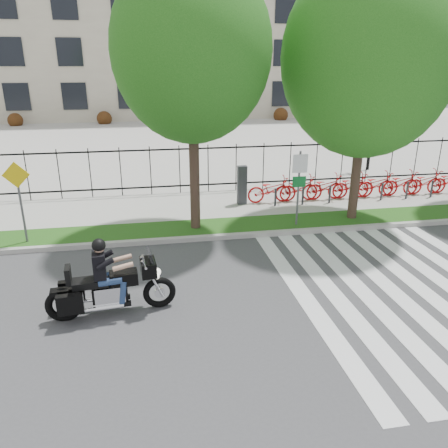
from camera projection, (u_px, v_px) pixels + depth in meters
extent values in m
plane|color=#3E3E41|center=(215.00, 307.00, 10.05)|extent=(120.00, 120.00, 0.00)
cube|color=#A29F98|center=(194.00, 239.00, 13.81)|extent=(60.00, 0.20, 0.15)
cube|color=#204912|center=(191.00, 229.00, 14.60)|extent=(60.00, 1.50, 0.15)
cube|color=#AEACA3|center=(184.00, 207.00, 16.91)|extent=(60.00, 3.50, 0.15)
cube|color=#AEACA3|center=(163.00, 137.00, 33.13)|extent=(80.00, 34.00, 0.10)
cube|color=#AFA48D|center=(150.00, 19.00, 48.19)|extent=(60.00, 20.00, 20.00)
cylinder|color=black|center=(372.00, 133.00, 22.12)|extent=(0.14, 0.14, 4.00)
cylinder|color=black|center=(376.00, 94.00, 21.46)|extent=(0.06, 0.70, 0.70)
sphere|color=white|center=(370.00, 92.00, 21.37)|extent=(0.36, 0.36, 0.36)
sphere|color=white|center=(383.00, 92.00, 21.49)|extent=(0.36, 0.36, 0.36)
cylinder|color=#34231C|center=(194.00, 167.00, 13.89)|extent=(0.32, 0.32, 4.10)
ellipsoid|color=#155413|center=(192.00, 50.00, 12.70)|extent=(4.72, 4.72, 5.43)
cylinder|color=#34231C|center=(357.00, 166.00, 14.89)|extent=(0.32, 0.32, 3.68)
ellipsoid|color=#155413|center=(368.00, 57.00, 13.69)|extent=(5.50, 5.50, 6.32)
cube|color=#2D2D33|center=(242.00, 185.00, 16.76)|extent=(0.35, 0.25, 1.50)
imported|color=red|center=(272.00, 190.00, 17.05)|extent=(1.94, 0.68, 1.02)
cylinder|color=#2D2D33|center=(275.00, 197.00, 16.64)|extent=(0.08, 0.08, 0.70)
imported|color=red|center=(299.00, 188.00, 17.23)|extent=(1.94, 0.68, 1.02)
cylinder|color=#2D2D33|center=(303.00, 196.00, 16.82)|extent=(0.08, 0.08, 0.70)
imported|color=red|center=(325.00, 187.00, 17.41)|extent=(1.94, 0.68, 1.02)
cylinder|color=#2D2D33|center=(330.00, 194.00, 17.01)|extent=(0.08, 0.08, 0.70)
imported|color=red|center=(351.00, 186.00, 17.60)|extent=(1.94, 0.68, 1.02)
cylinder|color=#2D2D33|center=(356.00, 193.00, 17.19)|extent=(0.08, 0.08, 0.70)
imported|color=red|center=(376.00, 184.00, 17.78)|extent=(1.94, 0.68, 1.02)
cylinder|color=#2D2D33|center=(382.00, 192.00, 17.37)|extent=(0.08, 0.08, 0.70)
imported|color=red|center=(401.00, 183.00, 17.96)|extent=(1.94, 0.68, 1.02)
cylinder|color=#2D2D33|center=(407.00, 190.00, 17.56)|extent=(0.08, 0.08, 0.70)
imported|color=red|center=(425.00, 182.00, 18.15)|extent=(1.94, 0.68, 1.02)
cylinder|color=#2D2D33|center=(432.00, 189.00, 17.74)|extent=(0.08, 0.08, 0.70)
cylinder|color=#59595B|center=(298.00, 189.00, 14.41)|extent=(0.07, 0.07, 2.50)
cube|color=white|center=(300.00, 164.00, 14.08)|extent=(0.50, 0.03, 0.60)
cube|color=#0C6626|center=(299.00, 182.00, 14.29)|extent=(0.45, 0.03, 0.35)
cylinder|color=#59595B|center=(21.00, 204.00, 12.98)|extent=(0.07, 0.07, 2.40)
cube|color=yellow|center=(16.00, 175.00, 12.64)|extent=(0.78, 0.03, 0.78)
torus|color=black|center=(159.00, 292.00, 9.96)|extent=(0.76, 0.21, 0.75)
torus|color=black|center=(64.00, 305.00, 9.44)|extent=(0.81, 0.23, 0.79)
cube|color=black|center=(148.00, 267.00, 9.67)|extent=(0.38, 0.63, 0.33)
cube|color=#26262B|center=(151.00, 257.00, 9.61)|extent=(0.21, 0.56, 0.33)
cube|color=silver|center=(110.00, 294.00, 9.64)|extent=(0.68, 0.43, 0.43)
cube|color=black|center=(124.00, 278.00, 9.60)|extent=(0.63, 0.42, 0.28)
cube|color=black|center=(91.00, 283.00, 9.43)|extent=(0.79, 0.46, 0.15)
cube|color=black|center=(68.00, 275.00, 9.24)|extent=(0.14, 0.38, 0.37)
cube|color=black|center=(70.00, 304.00, 9.13)|extent=(0.56, 0.22, 0.43)
cube|color=black|center=(72.00, 290.00, 9.72)|extent=(0.56, 0.22, 0.43)
cube|color=black|center=(99.00, 265.00, 9.35)|extent=(0.30, 0.46, 0.57)
sphere|color=tan|center=(99.00, 247.00, 9.22)|extent=(0.25, 0.25, 0.25)
sphere|color=black|center=(99.00, 245.00, 9.20)|extent=(0.29, 0.29, 0.29)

